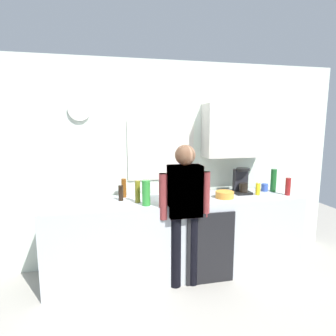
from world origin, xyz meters
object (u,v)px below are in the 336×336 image
Objects in this scene: coffee_maker at (241,182)px; bottle_amber_beer at (124,188)px; bottle_green_wine at (273,180)px; bottle_red_vinegar at (288,186)px; cup_blue_mug at (265,187)px; person_at_sink at (185,204)px; potted_plant at (176,192)px; mixing_bowl at (225,195)px; cup_yellow_cup at (193,190)px; person_guest at (185,204)px; bottle_clear_soda at (146,193)px; dish_soap at (258,189)px; bottle_olive_oil at (138,192)px; bottle_dark_sauce at (121,193)px.

coffee_maker is 1.43× the size of bottle_amber_beer.
bottle_red_vinegar is (0.07, -0.21, -0.04)m from bottle_green_wine.
person_at_sink is at bearing -161.10° from cup_blue_mug.
potted_plant is at bearing 126.66° from person_at_sink.
mixing_bowl is at bearing -14.08° from bottle_amber_beer.
bottle_green_wine reaches higher than potted_plant.
person_guest reaches higher than cup_yellow_cup.
person_guest reaches higher than bottle_clear_soda.
bottle_clear_soda is 1.56× the size of dish_soap.
potted_plant reaches higher than bottle_red_vinegar.
cup_blue_mug is 0.06× the size of person_at_sink.
person_at_sink is 0.00m from person_guest.
cup_yellow_cup is (0.88, -0.02, -0.07)m from bottle_amber_beer.
potted_plant is at bearing -171.44° from mixing_bowl.
mixing_bowl is at bearing -167.88° from bottle_green_wine.
coffee_maker reaches higher than bottle_red_vinegar.
mixing_bowl is 0.60m from person_at_sink.
dish_soap is at bearing 165.48° from bottle_red_vinegar.
person_at_sink is (0.62, -0.51, -0.10)m from bottle_amber_beer.
cup_blue_mug is at bearing 158.64° from bottle_green_wine.
bottle_amber_beer is 0.30m from bottle_olive_oil.
bottle_green_wine is 1.38m from person_guest.
bottle_olive_oil reaches higher than bottle_amber_beer.
coffee_maker reaches higher than cup_blue_mug.
bottle_amber_beer is 2.71× the size of cup_yellow_cup.
dish_soap is (1.52, 0.01, -0.05)m from bottle_olive_oil.
bottle_amber_beer is 1.05× the size of mixing_bowl.
bottle_red_vinegar is 0.31m from cup_blue_mug.
bottle_dark_sauce is 0.65m from potted_plant.
bottle_red_vinegar is at bearing 178.98° from person_guest.
mixing_bowl is (-0.66, -0.20, -0.01)m from cup_blue_mug.
potted_plant is (-0.33, -0.37, 0.09)m from cup_yellow_cup.
bottle_amber_beer is 0.92× the size of bottle_olive_oil.
bottle_red_vinegar is 0.14× the size of person_at_sink.
bottle_dark_sauce is at bearing 135.68° from bottle_clear_soda.
bottle_red_vinegar is at bearing -2.44° from bottle_olive_oil.
person_guest reaches higher than bottle_red_vinegar.
bottle_clear_soda is at bearing -60.47° from bottle_olive_oil.
dish_soap is (-0.29, -0.12, -0.07)m from bottle_green_wine.
bottle_green_wine is 0.19× the size of person_guest.
cup_blue_mug is at bearing -2.95° from bottle_amber_beer.
bottle_green_wine is 0.32m from dish_soap.
bottle_olive_oil reaches higher than dish_soap.
cup_yellow_cup is at bearing 48.75° from potted_plant.
potted_plant is 0.18m from person_at_sink.
bottle_dark_sauce is at bearing 157.49° from potted_plant.
bottle_red_vinegar is 0.96× the size of potted_plant.
bottle_olive_oil is 2.94× the size of cup_yellow_cup.
mixing_bowl is at bearing -42.32° from cup_yellow_cup.
cup_blue_mug is at bearing 1.53° from bottle_dark_sauce.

